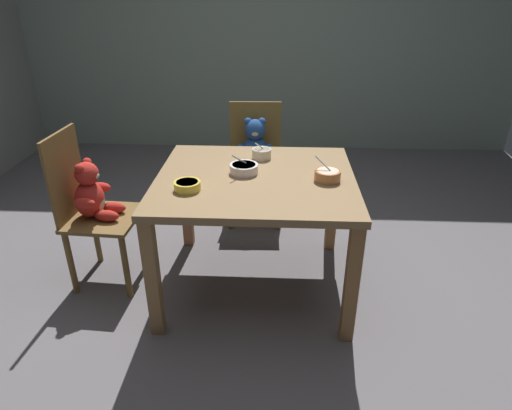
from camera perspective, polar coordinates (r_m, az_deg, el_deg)
ground_plane at (r=2.77m, az=-0.05°, el=-10.36°), size 5.20×5.20×0.04m
wall_rear at (r=4.78m, az=1.62°, el=22.83°), size 5.20×0.08×2.65m
dining_table at (r=2.44m, az=-0.06°, el=1.61°), size 1.07×0.97×0.71m
teddy_chair_far_center at (r=3.30m, az=-0.12°, el=6.86°), size 0.43×0.40×0.87m
teddy_chair_near_left at (r=2.71m, az=-20.39°, el=0.45°), size 0.41×0.42×0.93m
porridge_bowl_white_center at (r=2.44m, az=-1.57°, el=4.74°), size 0.16×0.16×0.13m
porridge_bowl_cream_far_center at (r=2.65m, az=0.73°, el=6.68°), size 0.11×0.11×0.11m
porridge_bowl_terracotta_near_right at (r=2.37m, az=9.20°, el=3.83°), size 0.14×0.14×0.13m
porridge_bowl_yellow_near_left at (r=2.26m, az=-8.84°, el=2.49°), size 0.14×0.14×0.05m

